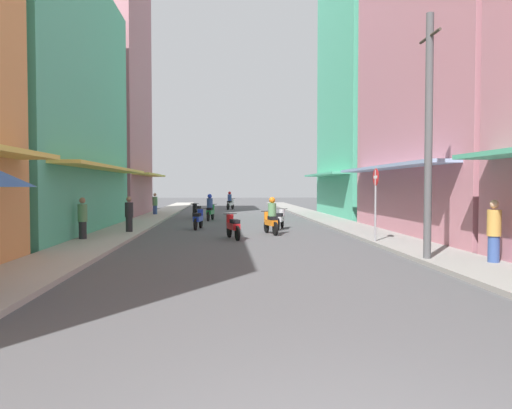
{
  "coord_description": "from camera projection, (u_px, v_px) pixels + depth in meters",
  "views": [
    {
      "loc": [
        -0.87,
        -3.33,
        2.03
      ],
      "look_at": [
        0.47,
        16.72,
        1.28
      ],
      "focal_mm": 34.52,
      "sensor_mm": 36.0,
      "label": 1
    }
  ],
  "objects": [
    {
      "name": "ground_plane",
      "position": [
        239.0,
        224.0,
        26.7
      ],
      "size": [
        120.2,
        120.2,
        0.0
      ],
      "primitive_type": "plane",
      "color": "#4C4C4F"
    },
    {
      "name": "sidewalk_left",
      "position": [
        141.0,
        223.0,
        26.35
      ],
      "size": [
        2.02,
        62.64,
        0.12
      ],
      "primitive_type": "cube",
      "color": "#ADA89E",
      "rests_on": "ground"
    },
    {
      "name": "sidewalk_right",
      "position": [
        335.0,
        222.0,
        27.06
      ],
      "size": [
        2.02,
        62.64,
        0.12
      ],
      "primitive_type": "cube",
      "color": "gray",
      "rests_on": "ground"
    },
    {
      "name": "building_left_mid",
      "position": [
        24.0,
        101.0,
        20.79
      ],
      "size": [
        7.05,
        13.48,
        11.26
      ],
      "color": "#4CB28C",
      "rests_on": "ground"
    },
    {
      "name": "building_left_far",
      "position": [
        97.0,
        91.0,
        32.86
      ],
      "size": [
        7.05,
        9.05,
        16.78
      ],
      "color": "#B7727F",
      "rests_on": "ground"
    },
    {
      "name": "building_right_mid",
      "position": [
        471.0,
        21.0,
        20.13
      ],
      "size": [
        7.05,
        12.21,
        17.6
      ],
      "color": "#B7727F",
      "rests_on": "ground"
    },
    {
      "name": "building_right_far",
      "position": [
        377.0,
        92.0,
        32.34
      ],
      "size": [
        7.05,
        10.39,
        16.49
      ],
      "color": "#4CB28C",
      "rests_on": "ground"
    },
    {
      "name": "motorbike_blue",
      "position": [
        198.0,
        219.0,
        23.22
      ],
      "size": [
        0.58,
        1.8,
        0.96
      ],
      "color": "black",
      "rests_on": "ground"
    },
    {
      "name": "motorbike_white",
      "position": [
        230.0,
        202.0,
        42.54
      ],
      "size": [
        0.77,
        1.74,
        1.58
      ],
      "color": "black",
      "rests_on": "ground"
    },
    {
      "name": "motorbike_orange",
      "position": [
        271.0,
        218.0,
        20.75
      ],
      "size": [
        0.62,
        1.79,
        1.58
      ],
      "color": "black",
      "rests_on": "ground"
    },
    {
      "name": "motorbike_red",
      "position": [
        233.0,
        226.0,
        18.91
      ],
      "size": [
        0.65,
        1.78,
        0.96
      ],
      "color": "black",
      "rests_on": "ground"
    },
    {
      "name": "motorbike_silver",
      "position": [
        280.0,
        219.0,
        23.22
      ],
      "size": [
        0.69,
        1.76,
        0.96
      ],
      "color": "black",
      "rests_on": "ground"
    },
    {
      "name": "motorbike_black",
      "position": [
        197.0,
        210.0,
        31.15
      ],
      "size": [
        0.64,
        1.78,
        0.96
      ],
      "color": "black",
      "rests_on": "ground"
    },
    {
      "name": "motorbike_green",
      "position": [
        210.0,
        209.0,
        29.04
      ],
      "size": [
        0.6,
        1.8,
        1.58
      ],
      "color": "black",
      "rests_on": "ground"
    },
    {
      "name": "pedestrian_midway",
      "position": [
        129.0,
        216.0,
        20.64
      ],
      "size": [
        0.34,
        0.34,
        1.6
      ],
      "color": "#262628",
      "rests_on": "ground"
    },
    {
      "name": "pedestrian_crossing",
      "position": [
        83.0,
        220.0,
        17.84
      ],
      "size": [
        0.34,
        0.34,
        1.62
      ],
      "color": "#262628",
      "rests_on": "ground"
    },
    {
      "name": "pedestrian_foreground",
      "position": [
        155.0,
        205.0,
        33.51
      ],
      "size": [
        0.34,
        0.34,
        1.56
      ],
      "color": "#334C8C",
      "rests_on": "ground"
    },
    {
      "name": "pedestrian_far",
      "position": [
        494.0,
        233.0,
        12.34
      ],
      "size": [
        0.34,
        0.34,
        1.69
      ],
      "color": "#334C8C",
      "rests_on": "ground"
    },
    {
      "name": "utility_pole",
      "position": [
        429.0,
        136.0,
        12.91
      ],
      "size": [
        0.2,
        1.2,
        6.54
      ],
      "color": "#4C4C4F",
      "rests_on": "ground"
    },
    {
      "name": "street_sign_no_entry",
      "position": [
        376.0,
        195.0,
        17.09
      ],
      "size": [
        0.07,
        0.6,
        2.65
      ],
      "color": "gray",
      "rests_on": "ground"
    }
  ]
}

